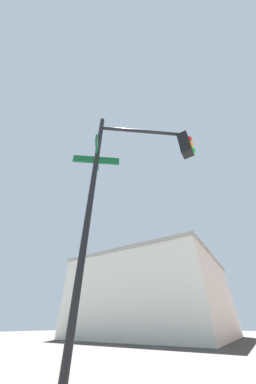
% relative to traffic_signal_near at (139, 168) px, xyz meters
% --- Properties ---
extents(traffic_signal_near, '(2.53, 2.05, 6.28)m').
position_rel_traffic_signal_near_xyz_m(traffic_signal_near, '(0.00, 0.00, 0.00)').
color(traffic_signal_near, black).
rests_on(traffic_signal_near, ground_plane).
extents(building_stucco, '(17.64, 18.47, 8.85)m').
position_rel_traffic_signal_near_xyz_m(building_stucco, '(-10.84, 23.81, 0.02)').
color(building_stucco, silver).
rests_on(building_stucco, ground_plane).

